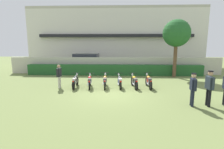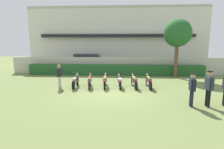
{
  "view_description": "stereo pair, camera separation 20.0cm",
  "coord_description": "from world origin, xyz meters",
  "px_view_note": "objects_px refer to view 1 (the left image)",
  "views": [
    {
      "loc": [
        0.52,
        -10.33,
        3.01
      ],
      "look_at": [
        0.0,
        1.84,
        0.87
      ],
      "focal_mm": 28.35,
      "sensor_mm": 36.0,
      "label": 1
    },
    {
      "loc": [
        0.72,
        -10.32,
        3.01
      ],
      "look_at": [
        0.0,
        1.84,
        0.87
      ],
      "focal_mm": 28.35,
      "sensor_mm": 36.0,
      "label": 2
    }
  ],
  "objects_px": {
    "motorcycle_in_row_2": "(105,81)",
    "motorcycle_in_row_3": "(120,81)",
    "officer_0": "(193,87)",
    "inspector_person": "(59,74)",
    "tree_near_inspector": "(177,34)",
    "parked_car": "(88,62)",
    "motorcycle_in_row_1": "(90,81)",
    "motorcycle_in_row_5": "(149,81)",
    "motorcycle_in_row_4": "(134,81)",
    "motorcycle_in_row_0": "(75,81)",
    "officer_1": "(209,85)"
  },
  "relations": [
    {
      "from": "parked_car",
      "to": "motorcycle_in_row_2",
      "type": "relative_size",
      "value": 2.34
    },
    {
      "from": "motorcycle_in_row_3",
      "to": "motorcycle_in_row_5",
      "type": "bearing_deg",
      "value": -96.09
    },
    {
      "from": "parked_car",
      "to": "officer_1",
      "type": "height_order",
      "value": "parked_car"
    },
    {
      "from": "motorcycle_in_row_4",
      "to": "motorcycle_in_row_5",
      "type": "distance_m",
      "value": 0.98
    },
    {
      "from": "motorcycle_in_row_5",
      "to": "officer_0",
      "type": "bearing_deg",
      "value": -159.35
    },
    {
      "from": "motorcycle_in_row_1",
      "to": "inspector_person",
      "type": "distance_m",
      "value": 2.12
    },
    {
      "from": "tree_near_inspector",
      "to": "officer_1",
      "type": "xyz_separation_m",
      "value": [
        -0.67,
        -7.68,
        -2.81
      ]
    },
    {
      "from": "parked_car",
      "to": "inspector_person",
      "type": "distance_m",
      "value": 8.08
    },
    {
      "from": "parked_car",
      "to": "motorcycle_in_row_4",
      "type": "xyz_separation_m",
      "value": [
        4.63,
        -7.81,
        -0.49
      ]
    },
    {
      "from": "motorcycle_in_row_1",
      "to": "motorcycle_in_row_5",
      "type": "bearing_deg",
      "value": -95.31
    },
    {
      "from": "motorcycle_in_row_0",
      "to": "motorcycle_in_row_3",
      "type": "distance_m",
      "value": 3.06
    },
    {
      "from": "inspector_person",
      "to": "tree_near_inspector",
      "type": "bearing_deg",
      "value": 26.03
    },
    {
      "from": "motorcycle_in_row_1",
      "to": "motorcycle_in_row_3",
      "type": "bearing_deg",
      "value": -93.29
    },
    {
      "from": "parked_car",
      "to": "motorcycle_in_row_4",
      "type": "relative_size",
      "value": 2.52
    },
    {
      "from": "motorcycle_in_row_4",
      "to": "inspector_person",
      "type": "bearing_deg",
      "value": 84.81
    },
    {
      "from": "motorcycle_in_row_1",
      "to": "motorcycle_in_row_4",
      "type": "bearing_deg",
      "value": -95.45
    },
    {
      "from": "motorcycle_in_row_1",
      "to": "motorcycle_in_row_3",
      "type": "height_order",
      "value": "motorcycle_in_row_1"
    },
    {
      "from": "tree_near_inspector",
      "to": "inspector_person",
      "type": "relative_size",
      "value": 3.17
    },
    {
      "from": "motorcycle_in_row_4",
      "to": "officer_1",
      "type": "height_order",
      "value": "officer_1"
    },
    {
      "from": "tree_near_inspector",
      "to": "motorcycle_in_row_1",
      "type": "distance_m",
      "value": 8.9
    },
    {
      "from": "parked_car",
      "to": "motorcycle_in_row_0",
      "type": "bearing_deg",
      "value": -83.35
    },
    {
      "from": "motorcycle_in_row_1",
      "to": "motorcycle_in_row_5",
      "type": "distance_m",
      "value": 4.05
    },
    {
      "from": "tree_near_inspector",
      "to": "motorcycle_in_row_1",
      "type": "xyz_separation_m",
      "value": [
        -7.02,
        -4.28,
        -3.41
      ]
    },
    {
      "from": "motorcycle_in_row_0",
      "to": "tree_near_inspector",
      "type": "bearing_deg",
      "value": -64.46
    },
    {
      "from": "tree_near_inspector",
      "to": "officer_1",
      "type": "distance_m",
      "value": 8.2
    },
    {
      "from": "officer_1",
      "to": "motorcycle_in_row_2",
      "type": "bearing_deg",
      "value": -33.06
    },
    {
      "from": "parked_car",
      "to": "inspector_person",
      "type": "xyz_separation_m",
      "value": [
        -0.5,
        -8.07,
        0.01
      ]
    },
    {
      "from": "motorcycle_in_row_2",
      "to": "motorcycle_in_row_3",
      "type": "distance_m",
      "value": 1.01
    },
    {
      "from": "tree_near_inspector",
      "to": "officer_0",
      "type": "distance_m",
      "value": 8.34
    },
    {
      "from": "motorcycle_in_row_3",
      "to": "motorcycle_in_row_4",
      "type": "height_order",
      "value": "motorcycle_in_row_4"
    },
    {
      "from": "officer_1",
      "to": "motorcycle_in_row_5",
      "type": "bearing_deg",
      "value": -56.54
    },
    {
      "from": "motorcycle_in_row_5",
      "to": "motorcycle_in_row_4",
      "type": "bearing_deg",
      "value": 89.87
    },
    {
      "from": "motorcycle_in_row_0",
      "to": "motorcycle_in_row_5",
      "type": "relative_size",
      "value": 0.96
    },
    {
      "from": "tree_near_inspector",
      "to": "inspector_person",
      "type": "bearing_deg",
      "value": -153.97
    },
    {
      "from": "parked_car",
      "to": "motorcycle_in_row_3",
      "type": "distance_m",
      "value": 8.58
    },
    {
      "from": "motorcycle_in_row_2",
      "to": "officer_0",
      "type": "xyz_separation_m",
      "value": [
        4.53,
        -3.52,
        0.5
      ]
    },
    {
      "from": "motorcycle_in_row_2",
      "to": "inspector_person",
      "type": "bearing_deg",
      "value": 91.93
    },
    {
      "from": "motorcycle_in_row_5",
      "to": "inspector_person",
      "type": "height_order",
      "value": "inspector_person"
    },
    {
      "from": "tree_near_inspector",
      "to": "motorcycle_in_row_1",
      "type": "bearing_deg",
      "value": -148.61
    },
    {
      "from": "parked_car",
      "to": "inspector_person",
      "type": "relative_size",
      "value": 2.85
    },
    {
      "from": "motorcycle_in_row_0",
      "to": "inspector_person",
      "type": "distance_m",
      "value": 1.18
    },
    {
      "from": "inspector_person",
      "to": "officer_1",
      "type": "height_order",
      "value": "officer_1"
    },
    {
      "from": "tree_near_inspector",
      "to": "motorcycle_in_row_2",
      "type": "xyz_separation_m",
      "value": [
        -5.97,
        -4.17,
        -3.4
      ]
    },
    {
      "from": "motorcycle_in_row_1",
      "to": "motorcycle_in_row_3",
      "type": "relative_size",
      "value": 1.01
    },
    {
      "from": "motorcycle_in_row_3",
      "to": "officer_0",
      "type": "relative_size",
      "value": 1.12
    },
    {
      "from": "parked_car",
      "to": "tree_near_inspector",
      "type": "height_order",
      "value": "tree_near_inspector"
    },
    {
      "from": "officer_0",
      "to": "motorcycle_in_row_1",
      "type": "bearing_deg",
      "value": -23.68
    },
    {
      "from": "motorcycle_in_row_3",
      "to": "officer_0",
      "type": "xyz_separation_m",
      "value": [
        3.52,
        -3.55,
        0.52
      ]
    },
    {
      "from": "motorcycle_in_row_1",
      "to": "parked_car",
      "type": "bearing_deg",
      "value": 3.75
    },
    {
      "from": "inspector_person",
      "to": "officer_1",
      "type": "relative_size",
      "value": 0.92
    }
  ]
}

